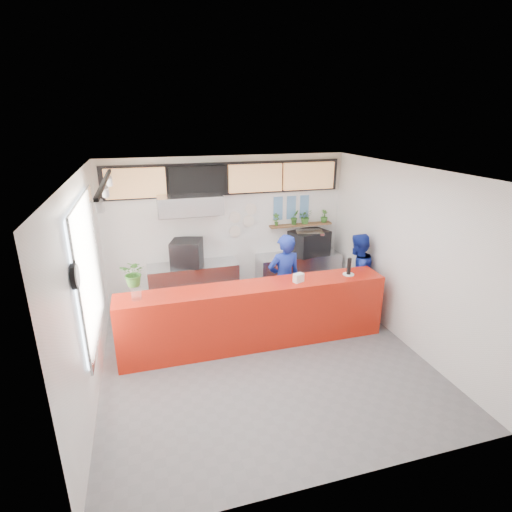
{
  "coord_description": "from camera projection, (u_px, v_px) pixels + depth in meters",
  "views": [
    {
      "loc": [
        -1.66,
        -5.4,
        3.73
      ],
      "look_at": [
        0.1,
        0.7,
        1.5
      ],
      "focal_mm": 28.0,
      "sensor_mm": 36.0,
      "label": 1
    }
  ],
  "objects": [
    {
      "name": "photo_frame_c",
      "position": [
        304.0,
        201.0,
        8.59
      ],
      "size": [
        0.2,
        0.02,
        0.25
      ],
      "primitive_type": "cube",
      "color": "#598CBF",
      "rests_on": "wall_back"
    },
    {
      "name": "prep_bench",
      "position": [
        194.0,
        285.0,
        8.2
      ],
      "size": [
        1.8,
        0.6,
        0.9
      ],
      "primitive_type": "cube",
      "color": "#B2B5BA",
      "rests_on": "ground"
    },
    {
      "name": "dec_plate_c",
      "position": [
        235.0,
        231.0,
        8.36
      ],
      "size": [
        0.24,
        0.03,
        0.24
      ],
      "primitive_type": "cylinder",
      "rotation": [
        1.57,
        0.0,
        0.0
      ],
      "color": "silver",
      "rests_on": "wall_back"
    },
    {
      "name": "floor",
      "position": [
        262.0,
        356.0,
        6.56
      ],
      "size": [
        5.0,
        5.0,
        0.0
      ],
      "primitive_type": "plane",
      "color": "slate",
      "rests_on": "ground"
    },
    {
      "name": "right_bench",
      "position": [
        298.0,
        273.0,
        8.8
      ],
      "size": [
        1.8,
        0.6,
        0.9
      ],
      "primitive_type": "cube",
      "color": "#B2B5BA",
      "rests_on": "ground"
    },
    {
      "name": "dec_plate_b",
      "position": [
        249.0,
        221.0,
        8.37
      ],
      "size": [
        0.24,
        0.03,
        0.24
      ],
      "primitive_type": "cylinder",
      "rotation": [
        1.57,
        0.0,
        0.0
      ],
      "color": "silver",
      "rests_on": "wall_back"
    },
    {
      "name": "wall_right",
      "position": [
        404.0,
        256.0,
        6.71
      ],
      "size": [
        0.0,
        5.0,
        5.0
      ],
      "primitive_type": "plane",
      "rotation": [
        1.57,
        0.0,
        -1.57
      ],
      "color": "white",
      "rests_on": "ground"
    },
    {
      "name": "cream_band",
      "position": [
        226.0,
        176.0,
        7.96
      ],
      "size": [
        5.0,
        0.02,
        0.8
      ],
      "primitive_type": "cube",
      "color": "beige",
      "rests_on": "wall_back"
    },
    {
      "name": "menu_board_mid_left",
      "position": [
        198.0,
        181.0,
        7.72
      ],
      "size": [
        1.1,
        0.1,
        0.55
      ],
      "primitive_type": "cube",
      "color": "black",
      "rests_on": "wall_back"
    },
    {
      "name": "staff_center",
      "position": [
        284.0,
        280.0,
        7.35
      ],
      "size": [
        0.67,
        0.46,
        1.75
      ],
      "primitive_type": "imported",
      "rotation": [
        0.0,
        0.0,
        3.21
      ],
      "color": "navy",
      "rests_on": "ground"
    },
    {
      "name": "photo_frame_d",
      "position": [
        278.0,
        214.0,
        8.52
      ],
      "size": [
        0.2,
        0.02,
        0.25
      ],
      "primitive_type": "cube",
      "color": "#598CBF",
      "rests_on": "wall_back"
    },
    {
      "name": "menu_board_far_right",
      "position": [
        309.0,
        176.0,
        8.32
      ],
      "size": [
        1.1,
        0.1,
        0.55
      ],
      "primitive_type": "cube",
      "color": "tan",
      "rests_on": "wall_back"
    },
    {
      "name": "hood_lip",
      "position": [
        190.0,
        214.0,
        7.65
      ],
      "size": [
        1.2,
        0.69,
        0.31
      ],
      "primitive_type": "cube",
      "rotation": [
        -0.35,
        0.0,
        0.0
      ],
      "color": "#B2B5BA",
      "rests_on": "ceiling"
    },
    {
      "name": "photo_frame_b",
      "position": [
        291.0,
        202.0,
        8.51
      ],
      "size": [
        0.2,
        0.02,
        0.25
      ],
      "primitive_type": "cube",
      "color": "#598CBF",
      "rests_on": "wall_back"
    },
    {
      "name": "ceiling",
      "position": [
        263.0,
        171.0,
        5.57
      ],
      "size": [
        5.0,
        5.0,
        0.0
      ],
      "primitive_type": "plane",
      "rotation": [
        3.14,
        0.0,
        0.0
      ],
      "color": "silver"
    },
    {
      "name": "track_rail",
      "position": [
        104.0,
        182.0,
        5.04
      ],
      "size": [
        0.05,
        2.4,
        0.04
      ],
      "primitive_type": "cube",
      "color": "black",
      "rests_on": "ceiling"
    },
    {
      "name": "photo_frame_a",
      "position": [
        278.0,
        203.0,
        8.43
      ],
      "size": [
        0.2,
        0.02,
        0.25
      ],
      "primitive_type": "cube",
      "color": "#598CBF",
      "rests_on": "wall_back"
    },
    {
      "name": "photo_frame_f",
      "position": [
        304.0,
        212.0,
        8.67
      ],
      "size": [
        0.2,
        0.02,
        0.25
      ],
      "primitive_type": "cube",
      "color": "#598CBF",
      "rests_on": "wall_back"
    },
    {
      "name": "wall_left",
      "position": [
        86.0,
        290.0,
        5.41
      ],
      "size": [
        0.0,
        5.0,
        5.0
      ],
      "primitive_type": "plane",
      "rotation": [
        1.57,
        0.0,
        1.57
      ],
      "color": "white",
      "rests_on": "ground"
    },
    {
      "name": "glass_vase",
      "position": [
        136.0,
        293.0,
        6.03
      ],
      "size": [
        0.17,
        0.17,
        0.19
      ],
      "primitive_type": "cylinder",
      "rotation": [
        0.0,
        0.0,
        -0.09
      ],
      "color": "silver",
      "rests_on": "service_counter"
    },
    {
      "name": "wall_back",
      "position": [
        228.0,
        229.0,
        8.33
      ],
      "size": [
        5.0,
        0.0,
        5.0
      ],
      "primitive_type": "plane",
      "rotation": [
        1.57,
        0.0,
        0.0
      ],
      "color": "white",
      "rests_on": "ground"
    },
    {
      "name": "espresso_tray",
      "position": [
        310.0,
        232.0,
        8.55
      ],
      "size": [
        0.66,
        0.53,
        0.05
      ],
      "primitive_type": "cube",
      "rotation": [
        0.0,
        0.0,
        -0.26
      ],
      "color": "#B4B7BC",
      "rests_on": "espresso_machine"
    },
    {
      "name": "panini_oven",
      "position": [
        187.0,
        253.0,
        7.93
      ],
      "size": [
        0.72,
        0.72,
        0.52
      ],
      "primitive_type": "cube",
      "rotation": [
        0.0,
        0.0,
        -0.31
      ],
      "color": "black",
      "rests_on": "prep_bench"
    },
    {
      "name": "menu_board_far_left",
      "position": [
        136.0,
        183.0,
        7.42
      ],
      "size": [
        1.1,
        0.1,
        0.55
      ],
      "primitive_type": "cube",
      "color": "tan",
      "rests_on": "wall_back"
    },
    {
      "name": "staff_right",
      "position": [
        356.0,
        275.0,
        7.74
      ],
      "size": [
        0.97,
        0.87,
        1.64
      ],
      "primitive_type": "imported",
      "rotation": [
        0.0,
        0.0,
        3.52
      ],
      "color": "navy",
      "rests_on": "ground"
    },
    {
      "name": "herb_c",
      "position": [
        306.0,
        217.0,
        8.63
      ],
      "size": [
        0.33,
        0.3,
        0.31
      ],
      "primitive_type": "imported",
      "rotation": [
        0.0,
        0.0,
        -0.22
      ],
      "color": "#326724",
      "rests_on": "herb_shelf"
    },
    {
      "name": "menu_board_mid_right",
      "position": [
        255.0,
        178.0,
        8.02
      ],
      "size": [
        1.1,
        0.1,
        0.55
      ],
      "primitive_type": "cube",
      "color": "tan",
      "rests_on": "wall_back"
    },
    {
      "name": "herb_a",
      "position": [
        276.0,
        219.0,
        8.46
      ],
      "size": [
        0.15,
        0.1,
        0.28
      ],
      "primitive_type": "imported",
      "rotation": [
        0.0,
        0.0,
        -0.02
      ],
      "color": "#326724",
      "rests_on": "herb_shelf"
    },
    {
      "name": "herb_shelf",
      "position": [
        301.0,
        225.0,
        8.66
      ],
      "size": [
        1.4,
        0.18,
        0.04
      ],
      "primitive_type": "cube",
      "color": "brown",
      "rests_on": "wall_back"
    },
    {
      "name": "pepper_mill",
      "position": [
        349.0,
        266.0,
        6.94
      ],
      "size": [
        0.09,
        0.09,
        0.29
      ],
      "primitive_type": "cylinder",
      "rotation": [
        0.0,
        0.0,
        -0.25
      ],
      "color": "black",
      "rests_on": "white_plate"
    },
    {
      "name": "wall_clock_face",
      "position": [
        77.0,
        276.0,
        4.43
      ],
      "size": [
        0.02,
        0.26,
        0.26
      ],
      "primitive_type": "cylinder",
      "rotation": [
        0.0,
        1.57,
        0.0
      ],
      "color": "white",
      "rests_on": "wall_left"
    },
    {
      "name": "espresso_machine",
      "position": [
        309.0,
        242.0,
        8.62
      ],
      "size": [
        0.91,
        0.77,
        0.5
      ],
      "primitive_type": "cube",
      "rotation": [
        0.0,
        0.0,
        0.31
      ],
      "color": "black",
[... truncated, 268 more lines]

